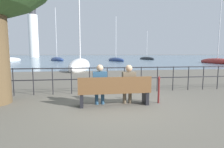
% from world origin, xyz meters
% --- Properties ---
extents(ground_plane, '(1000.00, 1000.00, 0.00)m').
position_xyz_m(ground_plane, '(0.00, 0.00, 0.00)').
color(ground_plane, '#605B51').
extents(harbor_water, '(600.00, 300.00, 0.01)m').
position_xyz_m(harbor_water, '(0.00, 161.34, 0.00)').
color(harbor_water, slate).
rests_on(harbor_water, ground_plane).
extents(park_bench, '(2.19, 0.45, 0.90)m').
position_xyz_m(park_bench, '(0.00, -0.07, 0.45)').
color(park_bench, brown).
rests_on(park_bench, ground_plane).
extents(seated_person_left, '(0.42, 0.35, 1.26)m').
position_xyz_m(seated_person_left, '(-0.44, 0.01, 0.69)').
color(seated_person_left, navy).
rests_on(seated_person_left, ground_plane).
extents(seated_person_right, '(0.40, 0.35, 1.24)m').
position_xyz_m(seated_person_right, '(0.44, 0.01, 0.68)').
color(seated_person_right, brown).
rests_on(seated_person_right, ground_plane).
extents(promenade_railing, '(15.74, 0.04, 1.05)m').
position_xyz_m(promenade_railing, '(-0.00, 1.78, 0.69)').
color(promenade_railing, black).
rests_on(promenade_railing, ground_plane).
extents(closed_umbrella, '(0.09, 0.09, 0.90)m').
position_xyz_m(closed_umbrella, '(1.44, 0.02, 0.50)').
color(closed_umbrella, maroon).
rests_on(closed_umbrella, ground_plane).
extents(sailboat_0, '(2.58, 8.92, 12.47)m').
position_xyz_m(sailboat_0, '(21.39, 21.66, 0.31)').
color(sailboat_0, maroon).
rests_on(sailboat_0, ground_plane).
extents(sailboat_1, '(2.83, 7.15, 8.76)m').
position_xyz_m(sailboat_1, '(-1.41, 12.79, 0.36)').
color(sailboat_1, white).
rests_on(sailboat_1, ground_plane).
extents(sailboat_2, '(3.73, 7.27, 12.58)m').
position_xyz_m(sailboat_2, '(-16.87, 34.91, 0.34)').
color(sailboat_2, white).
rests_on(sailboat_2, ground_plane).
extents(sailboat_3, '(3.00, 8.41, 8.76)m').
position_xyz_m(sailboat_3, '(17.17, 45.01, 0.27)').
color(sailboat_3, black).
rests_on(sailboat_3, ground_plane).
extents(sailboat_4, '(5.39, 8.70, 12.97)m').
position_xyz_m(sailboat_4, '(-7.83, 39.19, 0.32)').
color(sailboat_4, navy).
rests_on(sailboat_4, ground_plane).
extents(sailboat_5, '(3.73, 7.18, 10.31)m').
position_xyz_m(sailboat_5, '(5.93, 34.07, 0.30)').
color(sailboat_5, navy).
rests_on(sailboat_5, ground_plane).
extents(harbor_lighthouse, '(4.76, 4.76, 26.49)m').
position_xyz_m(harbor_lighthouse, '(-27.55, 92.23, 12.32)').
color(harbor_lighthouse, white).
rests_on(harbor_lighthouse, ground_plane).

